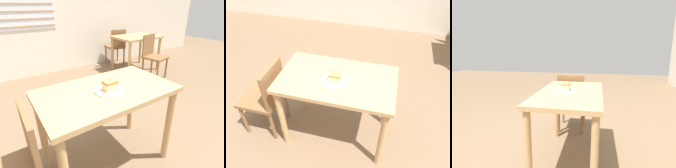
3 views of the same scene
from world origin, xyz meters
The scene contains 5 objects.
ground_plane centered at (0.00, 0.00, 0.00)m, with size 14.00×14.00×0.00m, color #7A6047.
dining_table_near centered at (-0.02, 0.30, 0.64)m, with size 1.07×0.63×0.77m.
chair_near_window centered at (-0.75, 0.20, 0.46)m, with size 0.39×0.39×0.84m.
plate centered at (-0.04, 0.26, 0.78)m, with size 0.22×0.22×0.01m.
cake_slice centered at (-0.03, 0.25, 0.82)m, with size 0.10×0.08×0.08m.
Camera 3 is at (1.67, 0.57, 1.19)m, focal length 28.00 mm.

